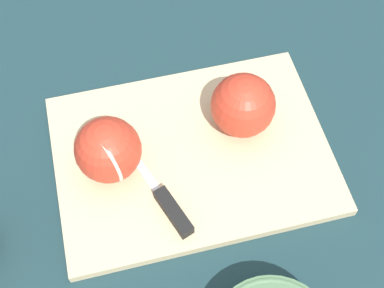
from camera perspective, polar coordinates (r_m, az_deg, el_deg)
The scene contains 5 objects.
ground_plane at distance 0.76m, azimuth 0.00°, elevation -1.38°, with size 4.00×4.00×0.00m, color #193338.
cutting_board at distance 0.75m, azimuth 0.00°, elevation -1.09°, with size 0.39×0.29×0.02m.
apple_half_left at distance 0.74m, azimuth 5.45°, elevation 4.15°, with size 0.09×0.09×0.09m.
apple_half_right at distance 0.70m, azimuth -8.93°, elevation -0.88°, with size 0.09×0.09×0.09m.
knife at distance 0.70m, azimuth -2.43°, elevation -6.66°, with size 0.07×0.16×0.02m.
Camera 1 is at (0.08, 0.37, 0.66)m, focal length 50.00 mm.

